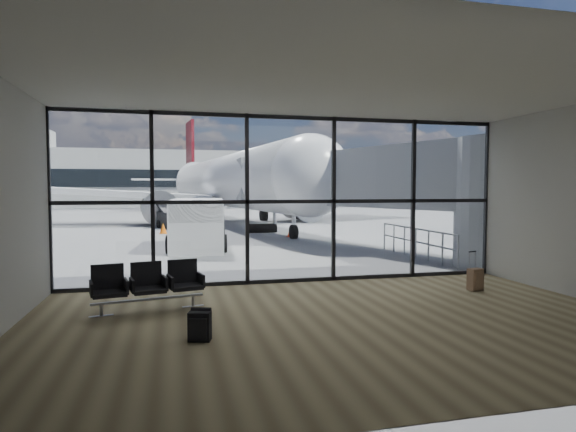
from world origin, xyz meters
name	(u,v)px	position (x,y,z in m)	size (l,w,h in m)	color
ground	(202,213)	(0.00, 40.00, 0.00)	(220.00, 220.00, 0.00)	slate
lounge_shell	(358,182)	(0.00, -4.80, 2.65)	(12.02, 8.01, 4.51)	brown
glass_curtain_wall	(291,200)	(0.00, 0.00, 2.25)	(12.10, 0.12, 4.50)	white
jet_bridge	(361,184)	(4.90, 7.07, 2.76)	(8.00, 16.50, 4.33)	gray
apron_railing	(416,238)	(5.60, 3.50, 0.72)	(0.06, 5.46, 1.11)	gray
far_terminal	(190,178)	(-0.59, 61.97, 4.21)	(80.00, 12.20, 11.00)	#A7A7A3
tree_3	(18,176)	(-27.00, 72.00, 4.63)	(4.95, 4.95, 7.12)	#382619
tree_4	(59,172)	(-21.00, 72.00, 5.25)	(5.61, 5.61, 8.07)	#382619
tree_5	(98,169)	(-15.00, 72.00, 5.88)	(6.27, 6.27, 9.03)	#382619
seating_row	(148,284)	(-3.64, -2.20, 0.56)	(2.26, 1.06, 1.00)	gray
backpack	(200,326)	(-2.70, -4.57, 0.26)	(0.41, 0.40, 0.54)	black
suitcase	(475,279)	(4.20, -2.13, 0.30)	(0.40, 0.33, 0.98)	brown
airliner	(225,182)	(0.97, 26.04, 3.09)	(33.78, 39.30, 10.15)	white
service_van	(198,223)	(-2.09, 8.10, 1.08)	(2.67, 4.99, 2.11)	silver
belt_loader	(174,219)	(-3.04, 19.18, 0.61)	(2.55, 4.15, 1.81)	black
mobile_stairs	(18,224)	(-11.68, 17.58, 0.57)	(2.14, 3.54, 2.36)	gold
traffic_cone_a	(163,228)	(-3.66, 15.69, 0.29)	(0.43, 0.43, 0.62)	orange
traffic_cone_c	(291,232)	(2.98, 12.20, 0.27)	(0.40, 0.40, 0.57)	#FC350D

